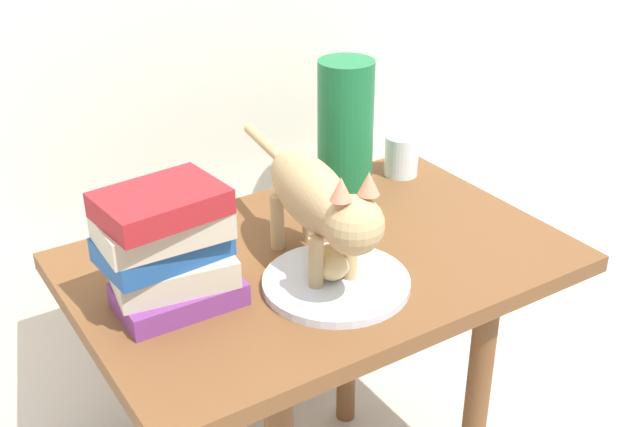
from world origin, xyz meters
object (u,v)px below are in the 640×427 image
(book_stack, at_px, (167,248))
(green_vase, at_px, (345,129))
(cat, at_px, (319,200))
(side_table, at_px, (320,299))
(plate, at_px, (336,283))
(candle_jar, at_px, (401,157))
(bread_roll, at_px, (331,262))

(book_stack, xyz_separation_m, green_vase, (0.44, 0.18, 0.04))
(cat, bearing_deg, book_stack, 169.02)
(side_table, height_order, plate, plate)
(cat, bearing_deg, candle_jar, 33.39)
(side_table, bearing_deg, bread_roll, -111.31)
(side_table, relative_size, book_stack, 4.03)
(side_table, relative_size, bread_roll, 10.31)
(cat, relative_size, candle_jar, 5.61)
(plate, distance_m, cat, 0.14)
(green_vase, height_order, candle_jar, green_vase)
(side_table, bearing_deg, plate, -108.35)
(cat, distance_m, candle_jar, 0.43)
(green_vase, distance_m, candle_jar, 0.18)
(bread_roll, relative_size, book_stack, 0.39)
(cat, relative_size, book_stack, 2.33)
(green_vase, bearing_deg, cat, -132.49)
(book_stack, distance_m, green_vase, 0.48)
(cat, bearing_deg, green_vase, 47.51)
(plate, bearing_deg, bread_roll, 91.83)
(bread_roll, bearing_deg, candle_jar, 37.45)
(bread_roll, bearing_deg, book_stack, 160.47)
(candle_jar, bearing_deg, green_vase, -176.74)
(green_vase, bearing_deg, candle_jar, 3.26)
(cat, distance_m, green_vase, 0.30)
(side_table, xyz_separation_m, bread_roll, (-0.03, -0.08, 0.13))
(book_stack, bearing_deg, cat, -10.98)
(plate, distance_m, candle_jar, 0.46)
(plate, distance_m, bread_roll, 0.03)
(side_table, height_order, book_stack, book_stack)
(side_table, height_order, bread_roll, bread_roll)
(plate, relative_size, candle_jar, 2.79)
(green_vase, bearing_deg, side_table, -134.14)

